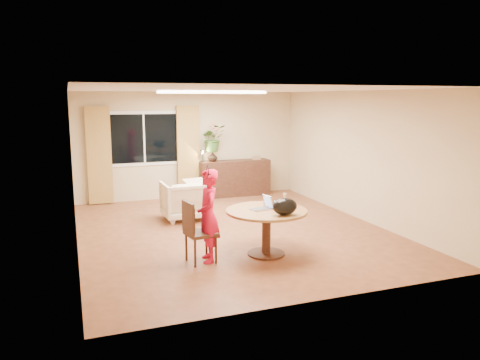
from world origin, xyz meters
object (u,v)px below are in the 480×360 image
Objects in this scene: child at (208,216)px; armchair at (184,200)px; dining_table at (266,219)px; sideboard at (235,178)px; dining_chair at (201,232)px.

child is 1.64× the size of armchair.
dining_table is 0.71× the size of sideboard.
child is (0.12, 0.02, 0.23)m from dining_chair.
dining_chair is at bearing 178.94° from dining_table.
child reaches higher than dining_table.
armchair is (-0.71, 2.62, -0.18)m from dining_table.
armchair is at bearing -133.58° from sideboard.
sideboard is at bearing 76.85° from dining_table.
armchair is (0.35, 2.60, -0.08)m from dining_chair.
sideboard is (1.75, 1.84, 0.06)m from armchair.
armchair is 0.48× the size of sideboard.
armchair is 2.54m from sideboard.
dining_table is at bearing -103.15° from sideboard.
sideboard is (1.98, 4.42, -0.26)m from child.
armchair is (0.23, 2.58, -0.31)m from child.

